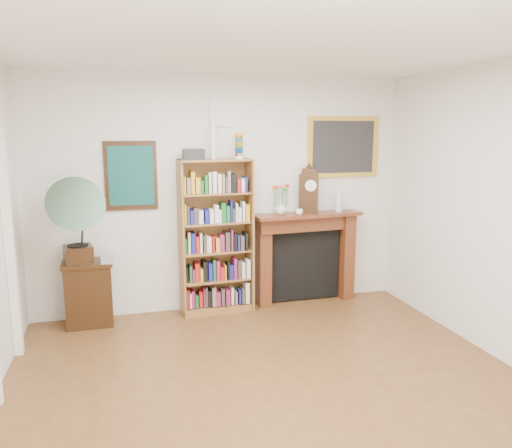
{
  "coord_description": "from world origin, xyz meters",
  "views": [
    {
      "loc": [
        -1.16,
        -3.34,
        2.16
      ],
      "look_at": [
        0.18,
        1.6,
        1.19
      ],
      "focal_mm": 35.0,
      "sensor_mm": 36.0,
      "label": 1
    }
  ],
  "objects_px": {
    "gramophone": "(74,216)",
    "flower_vase": "(281,208)",
    "fireplace": "(305,249)",
    "bottle_right": "(341,203)",
    "bookshelf": "(216,228)",
    "mantel_clock": "(309,191)",
    "bottle_left": "(338,202)",
    "teacup": "(299,212)",
    "cd_stack": "(107,260)",
    "side_cabinet": "(89,293)"
  },
  "relations": [
    {
      "from": "fireplace",
      "to": "gramophone",
      "type": "bearing_deg",
      "value": -178.28
    },
    {
      "from": "fireplace",
      "to": "cd_stack",
      "type": "relative_size",
      "value": 11.52
    },
    {
      "from": "fireplace",
      "to": "flower_vase",
      "type": "bearing_deg",
      "value": -176.76
    },
    {
      "from": "side_cabinet",
      "to": "cd_stack",
      "type": "bearing_deg",
      "value": -31.35
    },
    {
      "from": "mantel_clock",
      "to": "bottle_right",
      "type": "xyz_separation_m",
      "value": [
        0.43,
        0.0,
        -0.16
      ]
    },
    {
      "from": "bottle_right",
      "to": "flower_vase",
      "type": "bearing_deg",
      "value": -177.88
    },
    {
      "from": "bookshelf",
      "to": "mantel_clock",
      "type": "height_order",
      "value": "bookshelf"
    },
    {
      "from": "bookshelf",
      "to": "bottle_right",
      "type": "bearing_deg",
      "value": -2.58
    },
    {
      "from": "bottle_left",
      "to": "side_cabinet",
      "type": "bearing_deg",
      "value": -178.84
    },
    {
      "from": "bookshelf",
      "to": "bottle_left",
      "type": "bearing_deg",
      "value": -3.95
    },
    {
      "from": "bookshelf",
      "to": "cd_stack",
      "type": "height_order",
      "value": "bookshelf"
    },
    {
      "from": "bookshelf",
      "to": "side_cabinet",
      "type": "bearing_deg",
      "value": 177.14
    },
    {
      "from": "flower_vase",
      "to": "teacup",
      "type": "xyz_separation_m",
      "value": [
        0.21,
        -0.1,
        -0.04
      ]
    },
    {
      "from": "side_cabinet",
      "to": "bottle_right",
      "type": "xyz_separation_m",
      "value": [
        3.07,
        0.1,
        0.89
      ]
    },
    {
      "from": "bookshelf",
      "to": "flower_vase",
      "type": "height_order",
      "value": "bookshelf"
    },
    {
      "from": "bottle_left",
      "to": "teacup",
      "type": "bearing_deg",
      "value": -170.79
    },
    {
      "from": "bookshelf",
      "to": "side_cabinet",
      "type": "height_order",
      "value": "bookshelf"
    },
    {
      "from": "gramophone",
      "to": "flower_vase",
      "type": "distance_m",
      "value": 2.36
    },
    {
      "from": "fireplace",
      "to": "gramophone",
      "type": "relative_size",
      "value": 1.44
    },
    {
      "from": "flower_vase",
      "to": "bookshelf",
      "type": "bearing_deg",
      "value": -178.11
    },
    {
      "from": "fireplace",
      "to": "teacup",
      "type": "height_order",
      "value": "teacup"
    },
    {
      "from": "bookshelf",
      "to": "gramophone",
      "type": "height_order",
      "value": "bookshelf"
    },
    {
      "from": "bookshelf",
      "to": "side_cabinet",
      "type": "relative_size",
      "value": 2.88
    },
    {
      "from": "bookshelf",
      "to": "cd_stack",
      "type": "xyz_separation_m",
      "value": [
        -1.24,
        -0.17,
        -0.25
      ]
    },
    {
      "from": "mantel_clock",
      "to": "bottle_left",
      "type": "bearing_deg",
      "value": 16.67
    },
    {
      "from": "side_cabinet",
      "to": "cd_stack",
      "type": "height_order",
      "value": "cd_stack"
    },
    {
      "from": "bookshelf",
      "to": "bottle_right",
      "type": "xyz_separation_m",
      "value": [
        1.61,
        0.06,
        0.23
      ]
    },
    {
      "from": "gramophone",
      "to": "flower_vase",
      "type": "bearing_deg",
      "value": -5.77
    },
    {
      "from": "cd_stack",
      "to": "fireplace",
      "type": "bearing_deg",
      "value": 5.73
    },
    {
      "from": "teacup",
      "to": "bottle_left",
      "type": "relative_size",
      "value": 0.37
    },
    {
      "from": "mantel_clock",
      "to": "gramophone",
      "type": "bearing_deg",
      "value": -152.79
    },
    {
      "from": "gramophone",
      "to": "mantel_clock",
      "type": "height_order",
      "value": "mantel_clock"
    },
    {
      "from": "gramophone",
      "to": "cd_stack",
      "type": "bearing_deg",
      "value": -6.19
    },
    {
      "from": "bookshelf",
      "to": "cd_stack",
      "type": "relative_size",
      "value": 17.57
    },
    {
      "from": "mantel_clock",
      "to": "bottle_left",
      "type": "height_order",
      "value": "mantel_clock"
    },
    {
      "from": "mantel_clock",
      "to": "bottle_left",
      "type": "relative_size",
      "value": 2.28
    },
    {
      "from": "bookshelf",
      "to": "mantel_clock",
      "type": "bearing_deg",
      "value": -2.0
    },
    {
      "from": "fireplace",
      "to": "cd_stack",
      "type": "xyz_separation_m",
      "value": [
        -2.39,
        -0.24,
        0.09
      ]
    },
    {
      "from": "bookshelf",
      "to": "fireplace",
      "type": "bearing_deg",
      "value": -1.09
    },
    {
      "from": "teacup",
      "to": "mantel_clock",
      "type": "bearing_deg",
      "value": 37.17
    },
    {
      "from": "side_cabinet",
      "to": "bottle_left",
      "type": "xyz_separation_m",
      "value": [
        3.02,
        0.06,
        0.91
      ]
    },
    {
      "from": "flower_vase",
      "to": "bottle_right",
      "type": "xyz_separation_m",
      "value": [
        0.8,
        0.03,
        0.02
      ]
    },
    {
      "from": "flower_vase",
      "to": "cd_stack",
      "type": "bearing_deg",
      "value": -174.52
    },
    {
      "from": "gramophone",
      "to": "flower_vase",
      "type": "height_order",
      "value": "gramophone"
    },
    {
      "from": "teacup",
      "to": "side_cabinet",
      "type": "bearing_deg",
      "value": 179.36
    },
    {
      "from": "teacup",
      "to": "bottle_left",
      "type": "xyz_separation_m",
      "value": [
        0.55,
        0.09,
        0.09
      ]
    },
    {
      "from": "fireplace",
      "to": "mantel_clock",
      "type": "distance_m",
      "value": 0.74
    },
    {
      "from": "fireplace",
      "to": "bottle_right",
      "type": "xyz_separation_m",
      "value": [
        0.46,
        -0.01,
        0.57
      ]
    },
    {
      "from": "bookshelf",
      "to": "mantel_clock",
      "type": "xyz_separation_m",
      "value": [
        1.18,
        0.05,
        0.39
      ]
    },
    {
      "from": "side_cabinet",
      "to": "bookshelf",
      "type": "bearing_deg",
      "value": 0.58
    }
  ]
}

